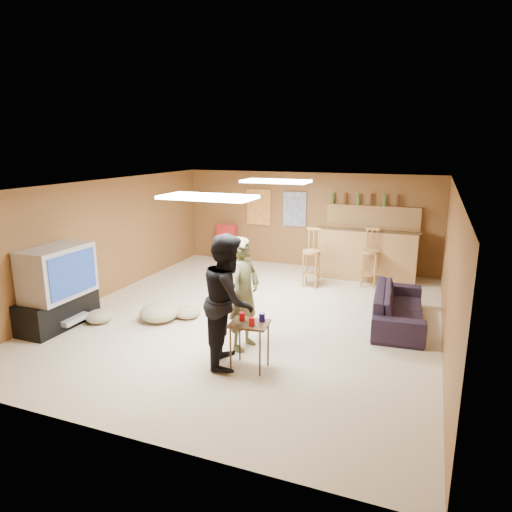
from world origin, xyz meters
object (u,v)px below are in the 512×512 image
(tv_body, at_px, (57,272))
(person_black, at_px, (228,300))
(tray_table, at_px, (249,345))
(bar_counter, at_px, (368,254))
(sofa, at_px, (399,307))
(person_olive, at_px, (244,294))

(tv_body, height_order, person_black, person_black)
(person_black, xyz_separation_m, tray_table, (0.32, -0.07, -0.56))
(bar_counter, relative_size, person_black, 1.15)
(sofa, bearing_deg, bar_counter, 14.85)
(bar_counter, relative_size, tray_table, 3.18)
(person_olive, relative_size, person_black, 0.92)
(person_olive, bearing_deg, tv_body, 104.94)
(person_olive, height_order, person_black, person_black)
(bar_counter, bearing_deg, tray_table, -100.26)
(sofa, xyz_separation_m, tray_table, (-1.67, -2.27, 0.03))
(person_black, bearing_deg, tray_table, -122.08)
(person_olive, distance_m, sofa, 2.67)
(tv_body, xyz_separation_m, person_olive, (3.00, 0.34, -0.10))
(tray_table, bearing_deg, person_black, 167.44)
(tv_body, distance_m, person_black, 2.99)
(tv_body, bearing_deg, sofa, 22.37)
(person_olive, xyz_separation_m, person_black, (-0.01, -0.48, 0.07))
(tray_table, bearing_deg, bar_counter, 79.74)
(bar_counter, xyz_separation_m, tray_table, (-0.84, -4.67, -0.24))
(person_black, height_order, tray_table, person_black)
(sofa, bearing_deg, tv_body, 108.18)
(tv_body, height_order, bar_counter, tv_body)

